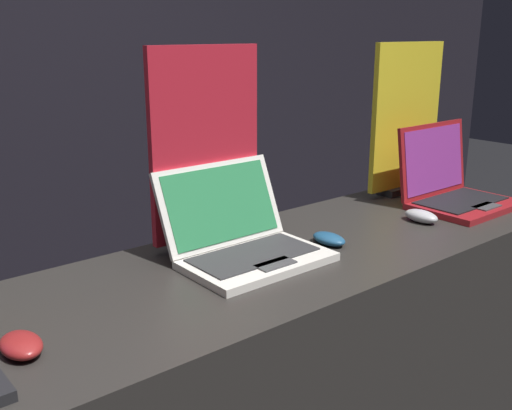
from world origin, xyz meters
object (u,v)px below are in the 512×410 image
at_px(promo_stand_middle, 206,152).
at_px(promo_stand_back, 406,122).
at_px(laptop_middle, 243,238).
at_px(mouse_back, 421,216).
at_px(mouse_middle, 329,239).
at_px(laptop_back, 453,187).
at_px(mouse_front, 21,345).

bearing_deg(promo_stand_middle, promo_stand_back, -0.48).
relative_size(laptop_middle, promo_stand_middle, 0.68).
height_order(promo_stand_middle, mouse_back, promo_stand_middle).
relative_size(laptop_middle, promo_stand_back, 0.69).
bearing_deg(mouse_back, mouse_middle, 173.57).
height_order(laptop_middle, laptop_back, laptop_back).
bearing_deg(promo_stand_middle, mouse_back, -23.60).
distance_m(mouse_front, mouse_middle, 0.85).
bearing_deg(laptop_back, mouse_back, -167.95).
relative_size(promo_stand_middle, mouse_back, 4.75).
distance_m(mouse_middle, promo_stand_middle, 0.41).
xyz_separation_m(mouse_front, laptop_middle, (0.60, 0.12, 0.04)).
bearing_deg(laptop_back, laptop_middle, 176.02).
bearing_deg(mouse_middle, promo_stand_middle, 137.59).
xyz_separation_m(promo_stand_middle, mouse_back, (0.60, -0.26, -0.23)).
distance_m(mouse_front, laptop_middle, 0.61).
bearing_deg(mouse_front, mouse_middle, 3.41).
bearing_deg(mouse_back, mouse_front, -179.53).
distance_m(mouse_middle, promo_stand_back, 0.68).
height_order(promo_stand_middle, promo_stand_back, promo_stand_middle).
bearing_deg(laptop_middle, mouse_front, -168.76).
bearing_deg(mouse_front, promo_stand_middle, 24.50).
height_order(mouse_middle, promo_stand_middle, promo_stand_middle).
height_order(mouse_front, promo_stand_middle, promo_stand_middle).
relative_size(mouse_front, laptop_middle, 0.30).
height_order(mouse_front, laptop_back, laptop_back).
height_order(laptop_middle, mouse_middle, laptop_middle).
xyz_separation_m(mouse_front, mouse_back, (1.21, 0.01, 0.00)).
height_order(mouse_middle, laptop_back, laptop_back).
height_order(laptop_middle, promo_stand_back, promo_stand_back).
height_order(laptop_middle, promo_stand_middle, promo_stand_middle).
relative_size(promo_stand_middle, laptop_back, 1.52).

